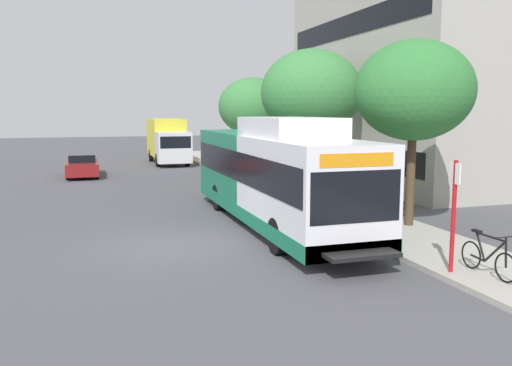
# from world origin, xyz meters

# --- Properties ---
(ground_plane) EXTENTS (120.00, 120.00, 0.00)m
(ground_plane) POSITION_xyz_m (0.00, 8.00, 0.00)
(ground_plane) COLOR #4C4C51
(sidewalk_curb) EXTENTS (3.00, 56.00, 0.14)m
(sidewalk_curb) POSITION_xyz_m (7.00, 6.00, 0.07)
(sidewalk_curb) COLOR #A8A399
(sidewalk_curb) RESTS_ON ground
(transit_bus) EXTENTS (2.58, 12.25, 3.65)m
(transit_bus) POSITION_xyz_m (3.85, 1.74, 1.70)
(transit_bus) COLOR white
(transit_bus) RESTS_ON ground
(bus_stop_sign_pole) EXTENTS (0.10, 0.36, 2.60)m
(bus_stop_sign_pole) POSITION_xyz_m (5.84, -4.92, 1.65)
(bus_stop_sign_pole) COLOR red
(bus_stop_sign_pole) RESTS_ON sidewalk_curb
(bicycle_parked) EXTENTS (0.52, 1.76, 1.02)m
(bicycle_parked) POSITION_xyz_m (6.47, -5.39, 0.56)
(bicycle_parked) COLOR black
(bicycle_parked) RESTS_ON sidewalk_curb
(street_tree_near_stop) EXTENTS (3.75, 3.75, 5.95)m
(street_tree_near_stop) POSITION_xyz_m (7.87, -0.18, 4.48)
(street_tree_near_stop) COLOR #4C3823
(street_tree_near_stop) RESTS_ON sidewalk_curb
(street_tree_mid_block) EXTENTS (4.71, 4.71, 6.56)m
(street_tree_mid_block) POSITION_xyz_m (7.98, 8.18, 4.69)
(street_tree_mid_block) COLOR #4C3823
(street_tree_mid_block) RESTS_ON sidewalk_curb
(street_tree_far_block) EXTENTS (4.19, 4.19, 5.77)m
(street_tree_far_block) POSITION_xyz_m (7.85, 17.11, 4.12)
(street_tree_far_block) COLOR #4C3823
(street_tree_far_block) RESTS_ON sidewalk_curb
(parked_car_far_lane) EXTENTS (1.80, 4.50, 1.33)m
(parked_car_far_lane) POSITION_xyz_m (-2.38, 17.92, 0.66)
(parked_car_far_lane) COLOR maroon
(parked_car_far_lane) RESTS_ON ground
(box_truck_background) EXTENTS (2.32, 7.01, 3.25)m
(box_truck_background) POSITION_xyz_m (3.61, 24.37, 1.74)
(box_truck_background) COLOR silver
(box_truck_background) RESTS_ON ground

